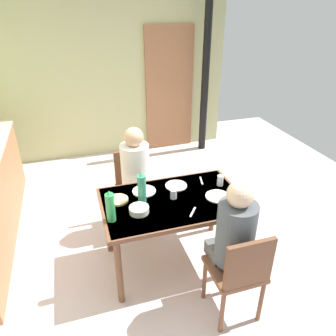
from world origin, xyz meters
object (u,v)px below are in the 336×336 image
at_px(person_near_diner, 235,231).
at_px(water_bottle_green_far, 110,207).
at_px(person_far_diner, 135,167).
at_px(serving_bowl_center, 139,210).
at_px(chair_far_diner, 134,184).
at_px(chair_near_diner, 239,271).
at_px(dining_table, 173,207).
at_px(water_bottle_green_near, 142,188).

distance_m(person_near_diner, water_bottle_green_far, 1.00).
height_order(person_far_diner, serving_bowl_center, person_far_diner).
height_order(chair_far_diner, water_bottle_green_far, water_bottle_green_far).
xyz_separation_m(chair_far_diner, person_near_diner, (0.50, -1.38, 0.28)).
height_order(chair_far_diner, person_far_diner, person_far_diner).
bearing_deg(serving_bowl_center, chair_far_diner, 81.60).
height_order(chair_near_diner, water_bottle_green_far, water_bottle_green_far).
bearing_deg(person_near_diner, dining_table, 115.09).
bearing_deg(water_bottle_green_far, person_near_diner, -29.09).
distance_m(chair_near_diner, water_bottle_green_far, 1.13).
xyz_separation_m(person_far_diner, serving_bowl_center, (-0.13, -0.72, -0.02)).
xyz_separation_m(dining_table, water_bottle_green_far, (-0.58, -0.14, 0.21)).
bearing_deg(person_near_diner, water_bottle_green_near, 129.70).
xyz_separation_m(chair_near_diner, water_bottle_green_far, (-0.87, 0.62, 0.37)).
bearing_deg(water_bottle_green_near, person_near_diner, -50.30).
xyz_separation_m(person_far_diner, water_bottle_green_far, (-0.37, -0.76, 0.08)).
relative_size(person_near_diner, water_bottle_green_near, 2.57).
bearing_deg(serving_bowl_center, water_bottle_green_near, 67.40).
distance_m(person_far_diner, water_bottle_green_near, 0.58).
height_order(person_far_diner, water_bottle_green_near, person_far_diner).
distance_m(dining_table, water_bottle_green_near, 0.35).
xyz_separation_m(person_near_diner, water_bottle_green_far, (-0.87, 0.48, 0.08)).
relative_size(dining_table, person_near_diner, 1.68).
bearing_deg(person_far_diner, water_bottle_green_near, 83.74).
bearing_deg(water_bottle_green_near, person_far_diner, 83.74).
height_order(water_bottle_green_near, serving_bowl_center, water_bottle_green_near).
bearing_deg(chair_far_diner, serving_bowl_center, 81.60).
distance_m(water_bottle_green_near, serving_bowl_center, 0.20).
bearing_deg(water_bottle_green_far, water_bottle_green_near, 32.62).
bearing_deg(person_far_diner, chair_far_diner, -90.00).
bearing_deg(dining_table, water_bottle_green_far, -166.40).
relative_size(person_near_diner, person_far_diner, 1.00).
height_order(water_bottle_green_far, serving_bowl_center, water_bottle_green_far).
relative_size(person_far_diner, water_bottle_green_near, 2.57).
height_order(person_near_diner, person_far_diner, same).
xyz_separation_m(dining_table, serving_bowl_center, (-0.34, -0.10, 0.11)).
xyz_separation_m(dining_table, chair_far_diner, (-0.21, 0.76, -0.15)).
height_order(chair_far_diner, person_near_diner, person_near_diner).
relative_size(dining_table, chair_far_diner, 1.49).
bearing_deg(chair_near_diner, person_far_diner, 109.93).
xyz_separation_m(chair_near_diner, chair_far_diner, (-0.50, 1.52, 0.00)).
xyz_separation_m(chair_near_diner, serving_bowl_center, (-0.63, 0.66, 0.26)).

